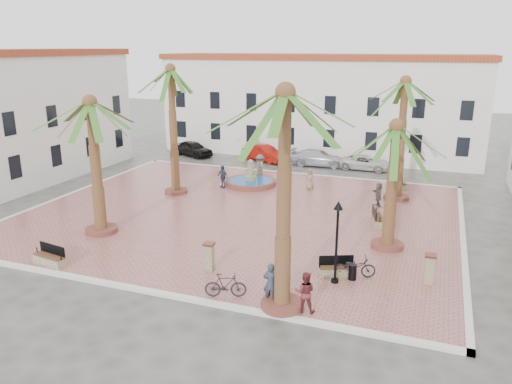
% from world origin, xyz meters
% --- Properties ---
extents(ground, '(120.00, 120.00, 0.00)m').
position_xyz_m(ground, '(0.00, 0.00, 0.00)').
color(ground, '#56544F').
rests_on(ground, ground).
extents(plaza, '(26.00, 22.00, 0.15)m').
position_xyz_m(plaza, '(0.00, 0.00, 0.07)').
color(plaza, '#AF655E').
rests_on(plaza, ground).
extents(kerb_n, '(26.30, 0.30, 0.16)m').
position_xyz_m(kerb_n, '(0.00, 11.00, 0.08)').
color(kerb_n, silver).
rests_on(kerb_n, ground).
extents(kerb_s, '(26.30, 0.30, 0.16)m').
position_xyz_m(kerb_s, '(0.00, -11.00, 0.08)').
color(kerb_s, silver).
rests_on(kerb_s, ground).
extents(kerb_e, '(0.30, 22.30, 0.16)m').
position_xyz_m(kerb_e, '(13.00, 0.00, 0.08)').
color(kerb_e, silver).
rests_on(kerb_e, ground).
extents(kerb_w, '(0.30, 22.30, 0.16)m').
position_xyz_m(kerb_w, '(-13.00, 0.00, 0.08)').
color(kerb_w, silver).
rests_on(kerb_w, ground).
extents(building_north, '(30.40, 7.40, 9.50)m').
position_xyz_m(building_north, '(-0.00, 19.99, 4.77)').
color(building_north, white).
rests_on(building_north, ground).
extents(building_west, '(6.40, 24.40, 10.00)m').
position_xyz_m(building_west, '(-19.00, 0.00, 5.02)').
color(building_west, white).
rests_on(building_west, ground).
extents(fountain, '(3.81, 3.81, 1.97)m').
position_xyz_m(fountain, '(-1.76, 6.28, 0.42)').
color(fountain, brown).
rests_on(fountain, plaza).
extents(palm_nw, '(5.20, 5.20, 8.98)m').
position_xyz_m(palm_nw, '(-6.02, 2.49, 7.86)').
color(palm_nw, brown).
rests_on(palm_nw, plaza).
extents(palm_sw, '(5.76, 5.76, 7.66)m').
position_xyz_m(palm_sw, '(-6.08, -5.91, 6.50)').
color(palm_sw, brown).
rests_on(palm_sw, plaza).
extents(palm_s, '(5.56, 5.56, 8.87)m').
position_xyz_m(palm_s, '(5.99, -10.40, 7.70)').
color(palm_s, brown).
rests_on(palm_s, plaza).
extents(palm_e, '(5.39, 5.39, 6.72)m').
position_xyz_m(palm_e, '(9.24, -2.55, 5.66)').
color(palm_e, brown).
rests_on(palm_e, plaza).
extents(palm_ne, '(5.63, 5.63, 8.28)m').
position_xyz_m(palm_ne, '(8.86, 6.42, 7.12)').
color(palm_ne, brown).
rests_on(palm_ne, plaza).
extents(bench_s, '(1.88, 0.85, 0.96)m').
position_xyz_m(bench_s, '(-5.68, -10.38, 0.42)').
color(bench_s, gray).
rests_on(bench_s, plaza).
extents(bench_se, '(1.76, 1.16, 0.90)m').
position_xyz_m(bench_se, '(7.46, -6.76, 0.40)').
color(bench_se, gray).
rests_on(bench_se, plaza).
extents(bench_e, '(1.00, 1.90, 0.96)m').
position_xyz_m(bench_e, '(8.29, 0.90, 0.42)').
color(bench_e, gray).
rests_on(bench_e, plaza).
extents(bench_ne, '(1.24, 1.67, 0.86)m').
position_xyz_m(bench_ne, '(8.84, 9.45, 0.39)').
color(bench_ne, gray).
rests_on(bench_ne, plaza).
extents(lamppost_s, '(0.41, 0.41, 3.78)m').
position_xyz_m(lamppost_s, '(7.52, -7.48, 2.71)').
color(lamppost_s, black).
rests_on(lamppost_s, plaza).
extents(lamppost_e, '(0.49, 0.49, 4.47)m').
position_xyz_m(lamppost_e, '(8.79, 3.58, 3.18)').
color(lamppost_e, black).
rests_on(lamppost_e, plaza).
extents(bollard_se, '(0.51, 0.51, 1.34)m').
position_xyz_m(bollard_se, '(1.75, -8.25, 0.84)').
color(bollard_se, gray).
rests_on(bollard_se, plaza).
extents(bollard_n, '(0.65, 0.65, 1.51)m').
position_xyz_m(bollard_n, '(-1.81, 8.45, 0.93)').
color(bollard_n, gray).
rests_on(bollard_n, plaza).
extents(bollard_e, '(0.51, 0.51, 1.37)m').
position_xyz_m(bollard_e, '(11.40, -6.12, 0.86)').
color(bollard_e, gray).
rests_on(bollard_e, plaza).
extents(litter_bin, '(0.37, 0.37, 0.71)m').
position_xyz_m(litter_bin, '(8.19, -6.93, 0.51)').
color(litter_bin, black).
rests_on(litter_bin, plaza).
extents(cyclist_a, '(0.68, 0.47, 1.77)m').
position_xyz_m(cyclist_a, '(5.47, -10.27, 1.03)').
color(cyclist_a, '#2D3646').
rests_on(cyclist_a, plaza).
extents(bicycle_a, '(2.02, 1.23, 1.00)m').
position_xyz_m(bicycle_a, '(8.23, -6.68, 0.65)').
color(bicycle_a, black).
rests_on(bicycle_a, plaza).
extents(cyclist_b, '(0.89, 0.74, 1.68)m').
position_xyz_m(cyclist_b, '(6.93, -10.40, 0.99)').
color(cyclist_b, maroon).
rests_on(cyclist_b, plaza).
extents(bicycle_b, '(1.82, 1.06, 1.05)m').
position_xyz_m(bicycle_b, '(3.53, -10.40, 0.68)').
color(bicycle_b, black).
rests_on(bicycle_b, plaza).
extents(pedestrian_fountain_a, '(0.84, 0.63, 1.55)m').
position_xyz_m(pedestrian_fountain_a, '(2.70, 6.68, 0.93)').
color(pedestrian_fountain_a, '#94725A').
rests_on(pedestrian_fountain_a, plaza).
extents(pedestrian_fountain_b, '(1.06, 0.77, 1.68)m').
position_xyz_m(pedestrian_fountain_b, '(-3.45, 4.90, 0.99)').
color(pedestrian_fountain_b, '#35405C').
rests_on(pedestrian_fountain_b, plaza).
extents(pedestrian_north, '(1.09, 1.40, 1.90)m').
position_xyz_m(pedestrian_north, '(-1.81, 8.45, 1.10)').
color(pedestrian_north, '#4D4D51').
rests_on(pedestrian_north, plaza).
extents(pedestrian_east, '(1.00, 1.53, 1.58)m').
position_xyz_m(pedestrian_east, '(7.87, 4.39, 0.94)').
color(pedestrian_east, '#63564E').
rests_on(pedestrian_east, plaza).
extents(car_black, '(4.64, 3.18, 1.47)m').
position_xyz_m(car_black, '(-10.92, 14.58, 0.73)').
color(car_black, black).
rests_on(car_black, ground).
extents(car_red, '(4.65, 3.16, 1.45)m').
position_xyz_m(car_red, '(-3.73, 14.93, 0.73)').
color(car_red, '#9C140B').
rests_on(car_red, ground).
extents(car_silver, '(5.02, 2.34, 1.42)m').
position_xyz_m(car_silver, '(1.35, 14.84, 0.71)').
color(car_silver, silver).
rests_on(car_silver, ground).
extents(car_white, '(4.43, 2.12, 1.22)m').
position_xyz_m(car_white, '(5.52, 14.86, 0.61)').
color(car_white, silver).
rests_on(car_white, ground).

